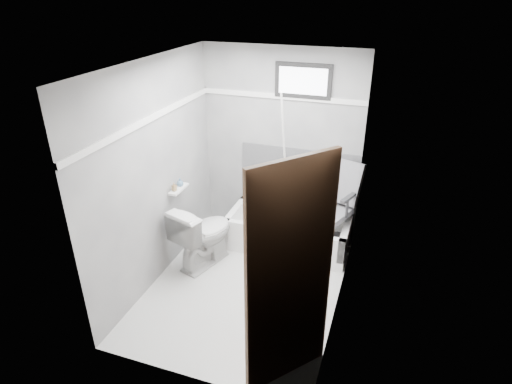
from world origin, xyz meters
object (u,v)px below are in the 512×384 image
at_px(door, 314,312).
at_px(soap_bottle_a, 174,187).
at_px(office_chair, 327,205).
at_px(toilet, 203,234).
at_px(soap_bottle_b, 180,182).
at_px(bathtub, 288,231).

height_order(door, soap_bottle_a, door).
relative_size(office_chair, toilet, 1.31).
distance_m(soap_bottle_a, soap_bottle_b, 0.14).
height_order(office_chair, door, door).
xyz_separation_m(office_chair, soap_bottle_a, (-1.62, -0.73, 0.33)).
height_order(bathtub, toilet, toilet).
distance_m(office_chair, soap_bottle_a, 1.81).
bearing_deg(soap_bottle_b, soap_bottle_a, -90.00).
xyz_separation_m(soap_bottle_a, soap_bottle_b, (0.00, 0.14, -0.01)).
distance_m(bathtub, toilet, 1.09).
bearing_deg(toilet, soap_bottle_b, -2.73).
distance_m(door, soap_bottle_b, 2.54).
distance_m(door, soap_bottle_a, 2.45).
xyz_separation_m(door, soap_bottle_b, (-1.92, 1.67, -0.04)).
relative_size(bathtub, soap_bottle_b, 15.15).
relative_size(office_chair, soap_bottle_b, 10.41).
height_order(bathtub, soap_bottle_a, soap_bottle_a).
height_order(toilet, soap_bottle_a, soap_bottle_a).
height_order(bathtub, soap_bottle_b, soap_bottle_b).
bearing_deg(bathtub, soap_bottle_a, -149.75).
height_order(toilet, soap_bottle_b, soap_bottle_b).
distance_m(toilet, soap_bottle_a, 0.66).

